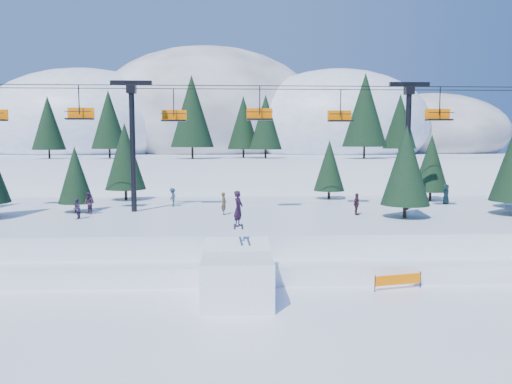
{
  "coord_description": "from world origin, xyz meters",
  "views": [
    {
      "loc": [
        -1.13,
        -21.82,
        7.94
      ],
      "look_at": [
        0.17,
        6.0,
        5.2
      ],
      "focal_mm": 35.0,
      "sensor_mm": 36.0,
      "label": 1
    }
  ],
  "objects_px": {
    "jump_kicker": "(237,275)",
    "chairlift": "(256,126)",
    "banner_far": "(423,273)",
    "banner_near": "(398,280)"
  },
  "relations": [
    {
      "from": "jump_kicker",
      "to": "chairlift",
      "type": "distance_m",
      "value": 17.3
    },
    {
      "from": "chairlift",
      "to": "banner_far",
      "type": "bearing_deg",
      "value": -53.95
    },
    {
      "from": "jump_kicker",
      "to": "banner_far",
      "type": "relative_size",
      "value": 1.9
    },
    {
      "from": "jump_kicker",
      "to": "banner_near",
      "type": "bearing_deg",
      "value": 9.34
    },
    {
      "from": "jump_kicker",
      "to": "banner_far",
      "type": "height_order",
      "value": "jump_kicker"
    },
    {
      "from": "banner_far",
      "to": "chairlift",
      "type": "bearing_deg",
      "value": 126.05
    },
    {
      "from": "jump_kicker",
      "to": "chairlift",
      "type": "height_order",
      "value": "chairlift"
    },
    {
      "from": "chairlift",
      "to": "banner_near",
      "type": "xyz_separation_m",
      "value": [
        7.08,
        -13.8,
        -8.78
      ]
    },
    {
      "from": "chairlift",
      "to": "banner_far",
      "type": "height_order",
      "value": "chairlift"
    },
    {
      "from": "banner_near",
      "to": "banner_far",
      "type": "distance_m",
      "value": 2.39
    }
  ]
}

